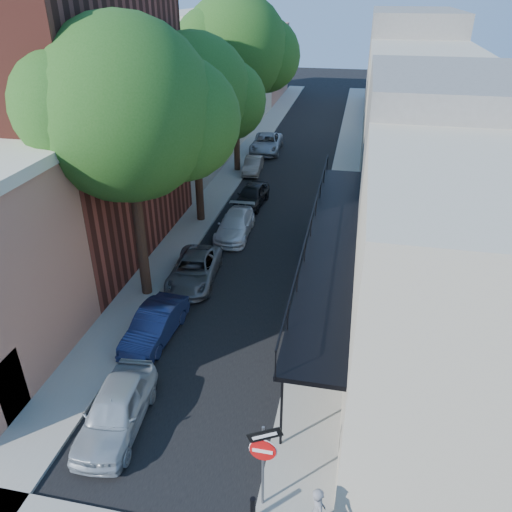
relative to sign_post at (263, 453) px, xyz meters
The scene contains 18 objects.
road_surface 29.27m from the sign_post, 96.21° to the left, with size 6.00×64.00×0.01m, color black.
sidewalk_left 29.96m from the sign_post, 103.85° to the left, with size 2.00×64.00×0.12m, color gray.
sidewalk_right 29.11m from the sign_post, 88.34° to the left, with size 2.00×64.00×0.12m, color gray.
buildings_left 30.59m from the sign_post, 114.15° to the left, with size 10.10×59.10×12.00m.
buildings_right 29.20m from the sign_post, 78.44° to the left, with size 9.80×55.00×10.00m.
sign_post is the anchor object (origin of this frame).
bollard 1.60m from the sign_post, 108.56° to the right, with size 0.14×0.14×0.80m, color black.
oak_near 12.77m from the sign_post, 125.09° to the left, with size 7.48×6.80×11.42m.
oak_mid 19.14m from the sign_post, 110.86° to the left, with size 6.60×6.00×10.20m.
oak_far 27.80m from the sign_post, 103.91° to the left, with size 7.70×7.00×11.90m.
parked_car_a 5.38m from the sign_post, 160.13° to the left, with size 1.64×4.09×1.39m, color #9FA9B0.
parked_car_b 8.31m from the sign_post, 131.28° to the left, with size 1.33×3.80×1.25m, color #172149.
parked_car_c 11.84m from the sign_post, 116.48° to the left, with size 1.99×4.33×1.20m, color #5B5E63.
parked_car_d 16.29m from the sign_post, 106.31° to the left, with size 1.71×4.20×1.22m, color silver.
parked_car_e 20.46m from the sign_post, 102.90° to the left, with size 1.55×3.85×1.31m, color black.
parked_car_f 26.60m from the sign_post, 102.52° to the left, with size 1.17×3.37×1.11m, color gray.
parked_car_g 31.81m from the sign_post, 100.44° to the left, with size 2.30×4.98×1.39m, color #8D949F.
pedestrian 1.89m from the sign_post, 18.13° to the right, with size 0.57×0.37×1.57m, color slate.
Camera 1 is at (4.68, -7.25, 12.07)m, focal length 35.00 mm.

